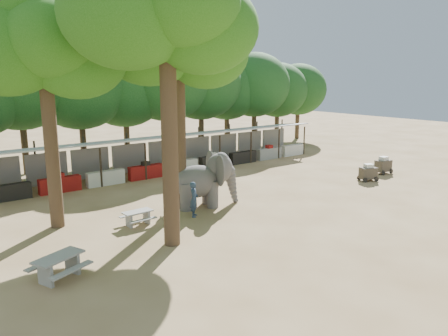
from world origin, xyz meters
TOP-DOWN VIEW (x-y plane):
  - ground at (0.00, 0.00)m, footprint 100.00×100.00m
  - vendor_stalls at (-0.00, 13.84)m, footprint 28.00×2.99m
  - yard_tree_left at (-9.13, 7.19)m, footprint 7.10×6.90m
  - yard_tree_center at (-6.13, 2.19)m, footprint 7.10×6.90m
  - yard_tree_back at (-3.13, 6.19)m, footprint 7.10×6.90m
  - backdrop_trees at (0.00, 19.00)m, footprint 46.46×5.95m
  - elephant at (-1.88, 5.50)m, footprint 3.77×2.77m
  - handler at (-3.31, 4.39)m, footprint 0.72×0.74m
  - picnic_table_near at (-10.61, 1.65)m, footprint 2.09×2.00m
  - picnic_table_far at (-6.04, 4.93)m, footprint 1.37×1.24m
  - cart_front at (9.66, 3.50)m, footprint 1.34×1.12m
  - cart_back at (12.35, 4.13)m, footprint 1.27×0.87m

SIDE VIEW (x-z plane):
  - ground at x=0.00m, z-range 0.00..0.00m
  - picnic_table_far at x=-6.04m, z-range 0.10..0.77m
  - picnic_table_near at x=-10.61m, z-range 0.13..0.95m
  - cart_front at x=9.66m, z-range -0.01..1.11m
  - cart_back at x=12.35m, z-range -0.01..1.19m
  - handler at x=-3.31m, z-range 0.00..1.73m
  - vendor_stalls at x=0.00m, z-range -0.22..2.58m
  - elephant at x=-1.88m, z-range 0.00..2.80m
  - backdrop_trees at x=0.00m, z-range 1.35..9.68m
  - yard_tree_left at x=-9.13m, z-range 2.69..13.71m
  - yard_tree_back at x=-3.13m, z-range 2.86..14.22m
  - yard_tree_center at x=-6.13m, z-range 3.19..15.23m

